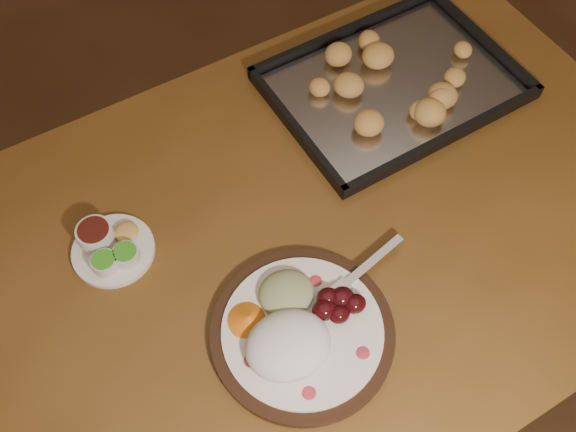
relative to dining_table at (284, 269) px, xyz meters
name	(u,v)px	position (x,y,z in m)	size (l,w,h in m)	color
ground	(293,316)	(0.09, 0.16, -0.65)	(4.00, 4.00, 0.00)	brown
dining_table	(284,269)	(0.00, 0.00, 0.00)	(1.62, 1.12, 0.75)	brown
dinner_plate	(298,330)	(-0.04, -0.16, 0.12)	(0.37, 0.29, 0.07)	black
condiment_saucer	(110,247)	(-0.28, 0.10, 0.11)	(0.14, 0.14, 0.05)	silver
baking_tray	(393,83)	(0.34, 0.26, 0.11)	(0.53, 0.42, 0.05)	black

